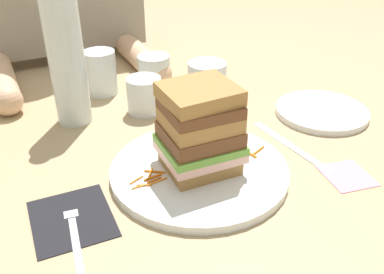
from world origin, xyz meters
name	(u,v)px	position (x,y,z in m)	size (l,w,h in m)	color
ground_plane	(202,177)	(0.00, 0.00, 0.00)	(3.00, 3.00, 0.00)	tan
main_plate	(200,170)	(0.00, 0.01, 0.01)	(0.29, 0.29, 0.01)	white
sandwich	(200,130)	(0.00, 0.01, 0.08)	(0.12, 0.11, 0.14)	#A87A42
carrot_shred_0	(137,180)	(-0.10, 0.02, 0.02)	(0.00, 0.00, 0.03)	orange
carrot_shred_1	(157,181)	(-0.08, 0.00, 0.02)	(0.00, 0.00, 0.03)	orange
carrot_shred_2	(153,177)	(-0.08, 0.01, 0.02)	(0.00, 0.00, 0.03)	orange
carrot_shred_3	(137,185)	(-0.11, 0.00, 0.02)	(0.00, 0.00, 0.02)	orange
carrot_shred_4	(154,180)	(-0.08, 0.01, 0.02)	(0.00, 0.00, 0.03)	orange
carrot_shred_5	(150,174)	(-0.08, 0.02, 0.02)	(0.00, 0.00, 0.03)	orange
carrot_shred_6	(145,186)	(-0.10, 0.00, 0.02)	(0.00, 0.00, 0.02)	orange
carrot_shred_7	(155,172)	(-0.07, 0.03, 0.02)	(0.00, 0.00, 0.03)	orange
carrot_shred_8	(243,157)	(0.08, 0.00, 0.02)	(0.00, 0.00, 0.02)	orange
carrot_shred_9	(253,156)	(0.10, 0.00, 0.02)	(0.00, 0.00, 0.02)	orange
carrot_shred_10	(234,153)	(0.07, 0.02, 0.02)	(0.00, 0.00, 0.03)	orange
carrot_shred_11	(234,156)	(0.07, 0.01, 0.02)	(0.00, 0.00, 0.03)	orange
carrot_shred_12	(259,150)	(0.11, 0.01, 0.02)	(0.00, 0.00, 0.03)	orange
napkin_dark	(72,218)	(-0.21, -0.01, 0.00)	(0.11, 0.13, 0.00)	black
fork	(73,227)	(-0.21, -0.03, 0.00)	(0.03, 0.17, 0.00)	silver
knife	(292,147)	(0.19, 0.01, 0.00)	(0.03, 0.20, 0.00)	silver
juice_glass	(207,84)	(0.14, 0.25, 0.04)	(0.08, 0.08, 0.09)	white
water_bottle	(65,49)	(-0.14, 0.29, 0.15)	(0.07, 0.07, 0.33)	silver
empty_tumbler_0	(146,95)	(0.00, 0.26, 0.04)	(0.07, 0.07, 0.07)	silver
empty_tumbler_1	(154,70)	(0.07, 0.38, 0.04)	(0.08, 0.08, 0.07)	silver
empty_tumbler_2	(101,72)	(-0.05, 0.39, 0.05)	(0.07, 0.07, 0.10)	silver
side_plate	(322,111)	(0.32, 0.09, 0.01)	(0.19, 0.19, 0.01)	white
napkin_pink	(347,175)	(0.21, -0.10, 0.00)	(0.07, 0.08, 0.00)	pink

